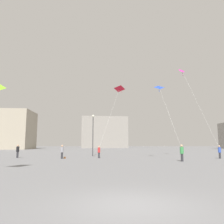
% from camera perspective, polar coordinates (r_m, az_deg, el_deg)
% --- Properties ---
extents(ground_plane, '(300.00, 300.00, 0.00)m').
position_cam_1_polar(ground_plane, '(7.45, 5.20, -22.81)').
color(ground_plane, slate).
extents(person_in_grey, '(0.38, 0.38, 1.73)m').
position_cam_1_polar(person_in_grey, '(29.08, -12.78, -9.81)').
color(person_in_grey, '#2D2D33').
rests_on(person_in_grey, ground_plane).
extents(person_in_green, '(0.39, 0.39, 1.79)m').
position_cam_1_polar(person_in_green, '(25.20, 17.59, -9.85)').
color(person_in_green, '#2D2D33').
rests_on(person_in_green, ground_plane).
extents(person_in_blue, '(0.36, 0.36, 1.66)m').
position_cam_1_polar(person_in_blue, '(31.75, 26.02, -9.10)').
color(person_in_blue, '#2D2D33').
rests_on(person_in_blue, ground_plane).
extents(person_in_black, '(0.38, 0.38, 1.76)m').
position_cam_1_polar(person_in_black, '(32.48, -23.17, -9.14)').
color(person_in_black, '#2D2D33').
rests_on(person_in_black, ground_plane).
extents(person_in_red, '(0.35, 0.35, 1.59)m').
position_cam_1_polar(person_in_red, '(29.50, -3.39, -10.12)').
color(person_in_red, '#2D2D33').
rests_on(person_in_red, ground_plane).
extents(kite_cobalt_delta, '(2.06, 3.01, 7.77)m').
position_cam_1_polar(kite_cobalt_delta, '(28.08, 12.20, 5.92)').
color(kite_cobalt_delta, blue).
extents(kite_crimson_delta, '(4.65, 13.58, 11.74)m').
position_cam_1_polar(kite_crimson_delta, '(43.48, 1.89, 5.86)').
color(kite_crimson_delta, red).
extents(kite_magenta_diamond, '(4.13, 2.89, 11.45)m').
position_cam_1_polar(kite_magenta_diamond, '(34.04, 17.68, 9.92)').
color(kite_magenta_diamond, '#D12899').
extents(building_left_hall, '(21.88, 14.72, 13.24)m').
position_cam_1_polar(building_left_hall, '(86.21, -26.84, -4.13)').
color(building_left_hall, '#A39984').
rests_on(building_left_hall, ground_plane).
extents(building_centre_hall, '(20.83, 13.91, 13.60)m').
position_cam_1_polar(building_centre_hall, '(100.03, -2.08, -5.33)').
color(building_centre_hall, gray).
rests_on(building_centre_hall, ground_plane).
extents(lamppost_east, '(0.36, 0.36, 6.33)m').
position_cam_1_polar(lamppost_east, '(34.28, -4.93, -4.42)').
color(lamppost_east, '#2D2D30').
rests_on(lamppost_east, ground_plane).
extents(handbag_beside_flyer, '(0.31, 0.34, 0.24)m').
position_cam_1_polar(handbag_beside_flyer, '(29.15, -12.11, -11.45)').
color(handbag_beside_flyer, brown).
rests_on(handbag_beside_flyer, ground_plane).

